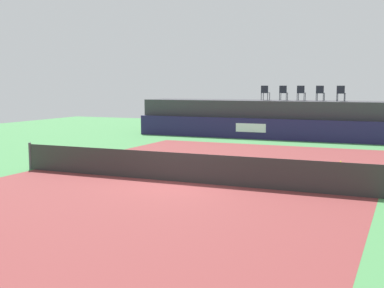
% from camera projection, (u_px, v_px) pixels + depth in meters
% --- Properties ---
extents(ground_plane, '(48.00, 48.00, 0.00)m').
position_uv_depth(ground_plane, '(215.00, 168.00, 19.02)').
color(ground_plane, '#3D7A42').
extents(court_inner, '(12.00, 22.00, 0.00)m').
position_uv_depth(court_inner, '(182.00, 182.00, 16.28)').
color(court_inner, maroon).
rests_on(court_inner, ground).
extents(sponsor_wall, '(18.00, 0.22, 1.20)m').
position_uv_depth(sponsor_wall, '(281.00, 130.00, 28.51)').
color(sponsor_wall, '#231E4C').
rests_on(sponsor_wall, ground).
extents(spectator_platform, '(18.00, 2.80, 2.20)m').
position_uv_depth(spectator_platform, '(288.00, 119.00, 30.09)').
color(spectator_platform, '#38383D').
rests_on(spectator_platform, ground).
extents(spectator_chair_far_left, '(0.46, 0.46, 0.89)m').
position_uv_depth(spectator_chair_far_left, '(265.00, 92.00, 30.27)').
color(spectator_chair_far_left, '#1E232D').
rests_on(spectator_chair_far_left, spectator_platform).
extents(spectator_chair_left, '(0.46, 0.46, 0.89)m').
position_uv_depth(spectator_chair_left, '(283.00, 92.00, 30.06)').
color(spectator_chair_left, '#1E232D').
rests_on(spectator_chair_left, spectator_platform).
extents(spectator_chair_center, '(0.44, 0.44, 0.89)m').
position_uv_depth(spectator_chair_center, '(301.00, 92.00, 29.65)').
color(spectator_chair_center, '#1E232D').
rests_on(spectator_chair_center, spectator_platform).
extents(spectator_chair_right, '(0.44, 0.44, 0.89)m').
position_uv_depth(spectator_chair_right, '(320.00, 92.00, 29.15)').
color(spectator_chair_right, '#1E232D').
rests_on(spectator_chair_right, spectator_platform).
extents(spectator_chair_far_right, '(0.44, 0.44, 0.89)m').
position_uv_depth(spectator_chair_far_right, '(341.00, 93.00, 28.40)').
color(spectator_chair_far_right, '#1E232D').
rests_on(spectator_chair_far_right, spectator_platform).
extents(tennis_net, '(12.40, 0.02, 0.95)m').
position_uv_depth(tennis_net, '(182.00, 167.00, 16.23)').
color(tennis_net, '#2D2D2D').
rests_on(tennis_net, ground).
extents(net_post_near, '(0.10, 0.10, 1.00)m').
position_uv_depth(net_post_near, '(30.00, 156.00, 18.68)').
color(net_post_near, '#4C4C51').
rests_on(net_post_near, ground).
extents(tennis_ball, '(0.07, 0.07, 0.07)m').
position_uv_depth(tennis_ball, '(341.00, 162.00, 20.29)').
color(tennis_ball, '#D8EA33').
rests_on(tennis_ball, court_inner).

